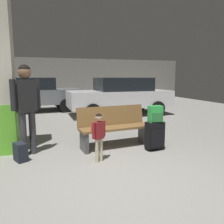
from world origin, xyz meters
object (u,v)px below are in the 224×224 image
at_px(child, 99,132).
at_px(bench, 114,127).
at_px(suitcase, 155,135).
at_px(parked_car_near, 120,95).
at_px(adult, 26,100).
at_px(backpack_bright, 155,114).
at_px(parked_car_far, 32,94).
at_px(backpack_dark_floor, 20,152).

bearing_deg(child, bench, 55.39).
xyz_separation_m(bench, suitcase, (0.74, -0.49, -0.12)).
height_order(suitcase, parked_car_near, parked_car_near).
bearing_deg(adult, bench, 0.73).
bearing_deg(backpack_bright, child, -166.79).
bearing_deg(parked_car_near, child, -113.33).
bearing_deg(child, parked_car_near, 66.67).
bearing_deg(parked_car_far, backpack_bright, -67.36).
xyz_separation_m(suitcase, parked_car_far, (-2.68, 6.43, 0.48)).
bearing_deg(backpack_dark_floor, adult, 68.49).
xyz_separation_m(bench, backpack_dark_floor, (-1.92, -0.35, -0.28)).
relative_size(backpack_bright, parked_car_far, 0.08).
height_order(child, backpack_dark_floor, child).
distance_m(bench, suitcase, 0.90).
height_order(suitcase, backpack_bright, backpack_bright).
relative_size(backpack_bright, parked_car_near, 0.08).
bearing_deg(parked_car_near, backpack_dark_floor, -128.40).
relative_size(adult, parked_car_far, 0.42).
bearing_deg(bench, child, -124.61).
bearing_deg(parked_car_far, parked_car_near, -29.49).
relative_size(bench, parked_car_far, 0.39).
bearing_deg(parked_car_far, adult, -88.50).
relative_size(bench, child, 1.85).
height_order(bench, suitcase, bench).
relative_size(parked_car_near, parked_car_far, 0.98).
bearing_deg(backpack_dark_floor, suitcase, -3.21).
relative_size(adult, parked_car_near, 0.43).
xyz_separation_m(child, backpack_dark_floor, (-1.37, 0.45, -0.38)).
height_order(parked_car_near, parked_car_far, same).
bearing_deg(bench, parked_car_near, 69.22).
distance_m(bench, parked_car_far, 6.26).
bearing_deg(backpack_bright, bench, 146.11).
relative_size(bench, adult, 0.93).
height_order(suitcase, parked_car_far, parked_car_far).
xyz_separation_m(parked_car_near, parked_car_far, (-3.46, 1.96, 0.00)).
bearing_deg(parked_car_near, parked_car_far, 150.51).
distance_m(child, parked_car_near, 5.21).
distance_m(backpack_bright, backpack_dark_floor, 2.73).
relative_size(bench, suitcase, 2.73).
relative_size(adult, backpack_dark_floor, 5.20).
bearing_deg(bench, backpack_dark_floor, -169.79).
height_order(backpack_bright, backpack_dark_floor, backpack_bright).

